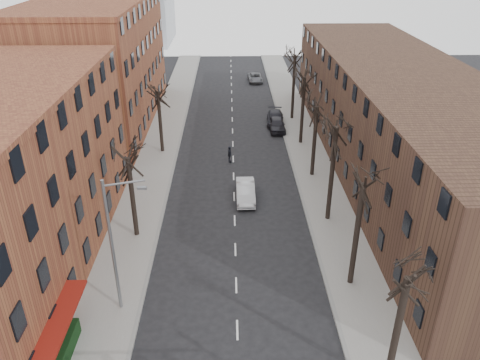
{
  "coord_description": "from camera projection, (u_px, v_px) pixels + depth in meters",
  "views": [
    {
      "loc": [
        -0.31,
        -12.37,
        20.52
      ],
      "look_at": [
        0.42,
        19.49,
        4.0
      ],
      "focal_mm": 35.0,
      "sensor_mm": 36.0,
      "label": 1
    }
  ],
  "objects": [
    {
      "name": "streetlight",
      "position": [
        114.0,
        242.0,
        26.85
      ],
      "size": [
        2.45,
        0.22,
        9.03
      ],
      "color": "slate",
      "rests_on": "ground"
    },
    {
      "name": "tree_right_b",
      "position": [
        350.0,
        283.0,
        31.23
      ],
      "size": [
        5.2,
        5.2,
        10.8
      ],
      "primitive_type": null,
      "color": "black",
      "rests_on": "ground"
    },
    {
      "name": "parked_car_near",
      "position": [
        277.0,
        124.0,
        55.71
      ],
      "size": [
        1.92,
        4.54,
        1.53
      ],
      "primitive_type": "imported",
      "rotation": [
        0.0,
        0.0,
        0.03
      ],
      "color": "black",
      "rests_on": "ground"
    },
    {
      "name": "parked_car_far",
      "position": [
        255.0,
        78.0,
        74.78
      ],
      "size": [
        2.39,
        4.75,
        1.29
      ],
      "primitive_type": "imported",
      "rotation": [
        0.0,
        0.0,
        0.05
      ],
      "color": "slate",
      "rests_on": "ground"
    },
    {
      "name": "pedestrian_crossing",
      "position": [
        230.0,
        154.0,
        47.73
      ],
      "size": [
        0.49,
        1.05,
        1.75
      ],
      "primitive_type": "imported",
      "rotation": [
        0.0,
        0.0,
        1.64
      ],
      "color": "black",
      "rests_on": "ground"
    },
    {
      "name": "parked_car_mid",
      "position": [
        275.0,
        118.0,
        57.76
      ],
      "size": [
        2.39,
        5.14,
        1.45
      ],
      "primitive_type": "imported",
      "rotation": [
        0.0,
        0.0,
        -0.07
      ],
      "color": "black",
      "rests_on": "ground"
    },
    {
      "name": "tree_right_c",
      "position": [
        327.0,
        219.0,
        38.33
      ],
      "size": [
        5.2,
        5.2,
        11.6
      ],
      "primitive_type": null,
      "color": "black",
      "rests_on": "ground"
    },
    {
      "name": "tree_left_a",
      "position": [
        137.0,
        236.0,
        36.25
      ],
      "size": [
        5.2,
        5.2,
        9.5
      ],
      "primitive_type": null,
      "color": "black",
      "rests_on": "ground"
    },
    {
      "name": "sidewalk_right",
      "position": [
        305.0,
        146.0,
        51.62
      ],
      "size": [
        4.0,
        90.0,
        0.15
      ],
      "primitive_type": "cube",
      "color": "gray",
      "rests_on": "ground"
    },
    {
      "name": "building_right",
      "position": [
        399.0,
        119.0,
        45.08
      ],
      "size": [
        12.0,
        50.0,
        10.0
      ],
      "primitive_type": "cube",
      "color": "#452D20",
      "rests_on": "ground"
    },
    {
      "name": "sidewalk_left",
      "position": [
        160.0,
        148.0,
        51.29
      ],
      "size": [
        4.0,
        90.0,
        0.15
      ],
      "primitive_type": "cube",
      "color": "gray",
      "rests_on": "ground"
    },
    {
      "name": "tree_right_e",
      "position": [
        300.0,
        143.0,
        52.53
      ],
      "size": [
        5.2,
        5.2,
        10.8
      ],
      "primitive_type": null,
      "color": "black",
      "rests_on": "ground"
    },
    {
      "name": "tree_left_b",
      "position": [
        163.0,
        152.0,
        50.45
      ],
      "size": [
        5.2,
        5.2,
        9.5
      ],
      "primitive_type": null,
      "color": "black",
      "rests_on": "ground"
    },
    {
      "name": "building_left_far",
      "position": [
        98.0,
        65.0,
        55.93
      ],
      "size": [
        12.0,
        28.0,
        14.0
      ],
      "primitive_type": "cube",
      "color": "brown",
      "rests_on": "ground"
    },
    {
      "name": "tree_right_f",
      "position": [
        292.0,
        119.0,
        59.63
      ],
      "size": [
        5.2,
        5.2,
        11.6
      ],
      "primitive_type": null,
      "color": "black",
      "rests_on": "ground"
    },
    {
      "name": "silver_sedan",
      "position": [
        245.0,
        192.0,
        40.98
      ],
      "size": [
        1.64,
        4.61,
        1.51
      ],
      "primitive_type": "imported",
      "rotation": [
        0.0,
        0.0,
        0.01
      ],
      "color": "silver",
      "rests_on": "ground"
    },
    {
      "name": "tree_right_d",
      "position": [
        312.0,
        175.0,
        45.43
      ],
      "size": [
        5.2,
        5.2,
        10.0
      ],
      "primitive_type": null,
      "color": "black",
      "rests_on": "ground"
    },
    {
      "name": "awning_left",
      "position": [
        66.0,
        360.0,
        25.56
      ],
      "size": [
        1.2,
        7.0,
        0.15
      ],
      "primitive_type": "cube",
      "color": "maroon",
      "rests_on": "ground"
    }
  ]
}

